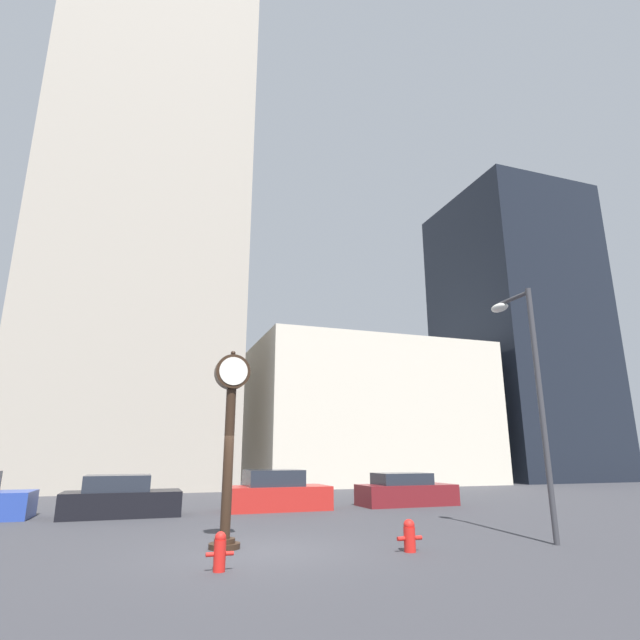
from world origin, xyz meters
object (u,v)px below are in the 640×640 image
Objects in this scene: car_red at (277,493)px; street_lamp_right at (527,370)px; street_clock at (230,426)px; car_black at (121,499)px; fire_hydrant_near at (220,551)px; fire_hydrant_far at (409,535)px; car_maroon at (406,491)px.

car_red is 0.61× the size of street_lamp_right.
street_clock is 1.17× the size of car_red.
street_lamp_right is (4.44, -9.15, 3.62)m from car_red.
car_black reaches higher than fire_hydrant_near.
fire_hydrant_far is at bearing -179.49° from street_lamp_right.
car_black is 10.91m from fire_hydrant_far.
fire_hydrant_far is at bearing -55.09° from car_black.
street_clock reaches higher than car_maroon.
car_black is at bearing 102.54° from fire_hydrant_near.
car_black is 0.95× the size of car_maroon.
fire_hydrant_near is (2.10, -9.43, -0.23)m from car_black.
street_clock is at bearing -140.51° from car_maroon.
car_black is at bearing 125.45° from fire_hydrant_far.
car_maroon is at bearing 0.44° from car_black.
car_black is 5.67× the size of fire_hydrant_near.
car_red reaches higher than fire_hydrant_far.
street_lamp_right is (7.52, -1.69, 1.51)m from street_clock.
street_clock is 7.86m from street_lamp_right.
street_clock is 7.89m from car_black.
street_clock is at bearing -71.11° from car_black.
car_black is 9.67m from fire_hydrant_near.
street_clock is at bearing 167.32° from street_lamp_right.
fire_hydrant_near is (-9.04, -9.62, -0.21)m from car_maroon.
fire_hydrant_near is at bearing -110.44° from car_red.
car_maroon reaches higher than fire_hydrant_far.
car_red is at bearing 115.88° from street_lamp_right.
street_lamp_right reaches higher than street_clock.
street_lamp_right is (10.05, -8.85, 3.66)m from car_black.
street_clock is 6.74× the size of fire_hydrant_far.
car_red reaches higher than fire_hydrant_near.
street_lamp_right is (-1.08, -9.05, 3.68)m from car_maroon.
car_black is 11.14m from car_maroon.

